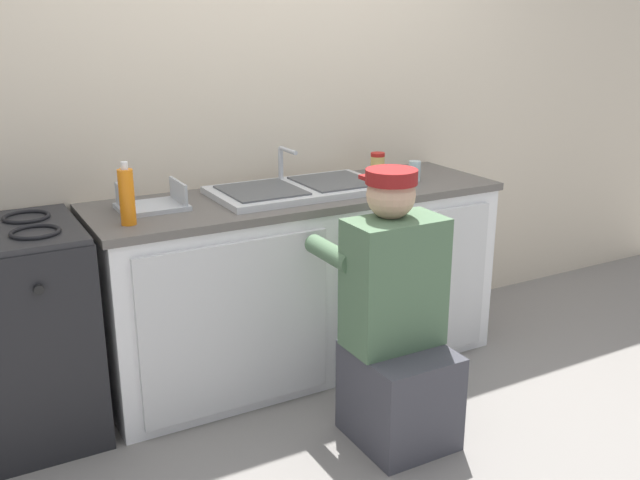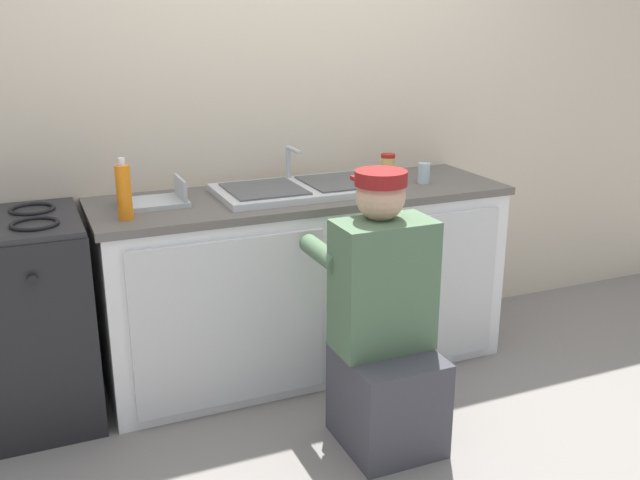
{
  "view_description": "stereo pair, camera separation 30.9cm",
  "coord_description": "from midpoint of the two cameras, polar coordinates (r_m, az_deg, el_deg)",
  "views": [
    {
      "loc": [
        -1.47,
        -2.55,
        1.66
      ],
      "look_at": [
        0.0,
        0.1,
        0.7
      ],
      "focal_mm": 40.0,
      "sensor_mm": 36.0,
      "label": 1
    },
    {
      "loc": [
        -1.19,
        -2.69,
        1.66
      ],
      "look_at": [
        0.0,
        0.1,
        0.7
      ],
      "focal_mm": 40.0,
      "sensor_mm": 36.0,
      "label": 2
    }
  ],
  "objects": [
    {
      "name": "sink_double_basin",
      "position": [
        3.3,
        1.3,
        4.14
      ],
      "size": [
        0.8,
        0.44,
        0.19
      ],
      "color": "silver",
      "rests_on": "countertop"
    },
    {
      "name": "dish_rack_tray",
      "position": [
        3.13,
        -10.44,
        3.19
      ],
      "size": [
        0.28,
        0.22,
        0.11
      ],
      "color": "#B2B7BC",
      "rests_on": "countertop"
    },
    {
      "name": "countertop",
      "position": [
        3.31,
        1.31,
        3.51
      ],
      "size": [
        1.94,
        0.62,
        0.04
      ],
      "primitive_type": "cube",
      "color": "#5B5651",
      "rests_on": "counter_cabinet"
    },
    {
      "name": "soap_bottle_orange",
      "position": [
        2.9,
        -12.51,
        3.76
      ],
      "size": [
        0.06,
        0.06,
        0.25
      ],
      "color": "orange",
      "rests_on": "countertop"
    },
    {
      "name": "plumber_person",
      "position": [
        2.84,
        8.29,
        -7.57
      ],
      "size": [
        0.42,
        0.61,
        1.1
      ],
      "color": "#3F3F47",
      "rests_on": "ground_plane"
    },
    {
      "name": "back_wall",
      "position": [
        3.56,
        -1.02,
        10.95
      ],
      "size": [
        6.0,
        0.1,
        2.5
      ],
      "primitive_type": "cube",
      "color": "beige",
      "rests_on": "ground_plane"
    },
    {
      "name": "counter_cabinet",
      "position": [
        3.43,
        1.33,
        -3.61
      ],
      "size": [
        1.9,
        0.62,
        0.84
      ],
      "color": "white",
      "rests_on": "ground_plane"
    },
    {
      "name": "ground_plane",
      "position": [
        3.37,
        3.36,
        -11.91
      ],
      "size": [
        12.0,
        12.0,
        0.0
      ],
      "primitive_type": "plane",
      "color": "gray"
    },
    {
      "name": "stove_range",
      "position": [
        3.16,
        -21.17,
        -6.3
      ],
      "size": [
        0.66,
        0.62,
        0.9
      ],
      "color": "black",
      "rests_on": "ground_plane"
    },
    {
      "name": "water_glass",
      "position": [
        3.54,
        10.82,
        5.24
      ],
      "size": [
        0.06,
        0.06,
        0.1
      ],
      "color": "#ADC6CC",
      "rests_on": "countertop"
    },
    {
      "name": "condiment_jar",
      "position": [
        3.59,
        7.91,
        5.81
      ],
      "size": [
        0.07,
        0.07,
        0.13
      ],
      "color": "#DBB760",
      "rests_on": "countertop"
    }
  ]
}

